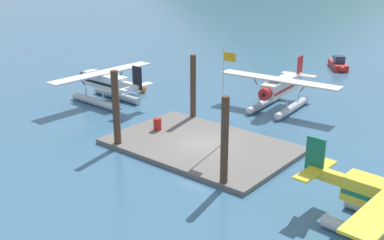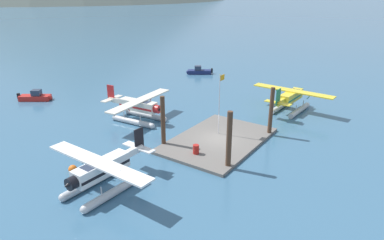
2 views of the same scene
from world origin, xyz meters
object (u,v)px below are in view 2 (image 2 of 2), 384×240
Objects in this scene: seaplane_cream_bow_centre at (139,108)px; flagpole at (220,97)px; boat_red_open_north at (36,97)px; mooring_buoy at (73,169)px; boat_navy_open_east at (199,71)px; fuel_drum at (196,149)px; seaplane_white_port_fwd at (102,172)px; seaplane_yellow_stbd_aft at (291,99)px.

flagpole is at bearing -81.37° from seaplane_cream_bow_centre.
mooring_buoy is at bearing -115.65° from boat_red_open_north.
seaplane_cream_bow_centre reaches higher than boat_navy_open_east.
seaplane_white_port_fwd reaches higher than fuel_drum.
mooring_buoy is 0.07× the size of seaplane_yellow_stbd_aft.
seaplane_cream_bow_centre is at bearing 16.71° from mooring_buoy.
seaplane_yellow_stbd_aft reaches higher than boat_red_open_north.
mooring_buoy is at bearing -163.24° from boat_navy_open_east.
seaplane_cream_bow_centre is 25.13m from boat_navy_open_east.
mooring_buoy is 38.08m from boat_navy_open_east.
seaplane_cream_bow_centre is (12.79, 7.92, 0.00)m from seaplane_white_port_fwd.
seaplane_white_port_fwd reaches higher than boat_red_open_north.
boat_navy_open_east is (24.04, 7.25, -1.09)m from seaplane_cream_bow_centre.
seaplane_cream_bow_centre is at bearing -163.21° from boat_navy_open_east.
seaplane_white_port_fwd is 27.64m from boat_red_open_north.
fuel_drum is 9.38m from seaplane_white_port_fwd.
seaplane_cream_bow_centre is (-13.70, 13.64, 0.00)m from seaplane_yellow_stbd_aft.
flagpole is at bearing -82.34° from boat_red_open_north.
seaplane_white_port_fwd is 39.85m from boat_navy_open_east.
fuel_drum is at bearing -109.89° from seaplane_cream_bow_centre.
fuel_drum is at bearing -93.42° from boat_red_open_north.
seaplane_yellow_stbd_aft reaches higher than fuel_drum.
boat_red_open_north is at bearing 67.42° from seaplane_white_port_fwd.
seaplane_white_port_fwd is at bearing 171.44° from flagpole.
boat_red_open_north is at bearing 86.58° from fuel_drum.
seaplane_yellow_stbd_aft reaches higher than boat_navy_open_east.
seaplane_yellow_stbd_aft is 19.33m from seaplane_cream_bow_centre.
seaplane_yellow_stbd_aft is 2.44× the size of boat_navy_open_east.
seaplane_white_port_fwd is (-8.91, 2.80, 0.84)m from fuel_drum.
fuel_drum is 28.35m from boat_red_open_north.
seaplane_cream_bow_centre reaches higher than boat_red_open_north.
seaplane_white_port_fwd is (-14.32, 2.16, -2.72)m from flagpole.
flagpole is 6.51m from fuel_drum.
seaplane_yellow_stbd_aft is at bearing -20.77° from mooring_buoy.
seaplane_yellow_stbd_aft is 27.10m from seaplane_white_port_fwd.
seaplane_yellow_stbd_aft reaches higher than mooring_buoy.
seaplane_white_port_fwd reaches higher than boat_navy_open_east.
flagpole reaches higher than boat_red_open_north.
seaplane_cream_bow_centre is 2.43× the size of boat_red_open_north.
boat_navy_open_east is (27.92, 17.98, -0.25)m from fuel_drum.
boat_navy_open_east is at bearing 37.60° from flagpole.
seaplane_white_port_fwd and seaplane_cream_bow_centre have the same top height.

